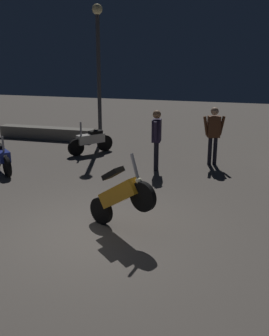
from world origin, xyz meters
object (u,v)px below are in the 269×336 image
motorcycle_white_parked_left (91,141)px  person_rider_beside (214,131)px  person_bystander_far (157,135)px  streetlamp_near (98,57)px  motorcycle_blue_parked_right (1,157)px  motorcycle_orange_foreground (121,195)px

motorcycle_white_parked_left → person_rider_beside: size_ratio=0.76×
motorcycle_white_parked_left → person_rider_beside: bearing=125.8°
motorcycle_white_parked_left → person_bystander_far: person_bystander_far is taller
person_rider_beside → streetlamp_near: streetlamp_near is taller
motorcycle_white_parked_left → person_bystander_far: (2.52, -1.29, 0.62)m
person_rider_beside → motorcycle_blue_parked_right: bearing=-85.5°
person_bystander_far → motorcycle_orange_foreground: bearing=87.9°
motorcycle_blue_parked_right → person_rider_beside: size_ratio=0.74×
motorcycle_blue_parked_right → person_bystander_far: 4.50m
person_rider_beside → person_bystander_far: person_rider_beside is taller
motorcycle_white_parked_left → streetlamp_near: 3.08m
streetlamp_near → person_bystander_far: bearing=-45.9°
motorcycle_white_parked_left → motorcycle_blue_parked_right: bearing=6.3°
motorcycle_blue_parked_right → person_bystander_far: person_bystander_far is taller
streetlamp_near → person_rider_beside: bearing=-23.1°
motorcycle_blue_parked_right → motorcycle_white_parked_left: bearing=98.1°
motorcycle_orange_foreground → person_rider_beside: 5.32m
motorcycle_orange_foreground → motorcycle_white_parked_left: motorcycle_orange_foreground is taller
motorcycle_blue_parked_right → streetlamp_near: 5.15m
motorcycle_white_parked_left → motorcycle_blue_parked_right: 3.13m
motorcycle_blue_parked_right → person_rider_beside: bearing=63.5°
person_rider_beside → person_bystander_far: (-1.53, -0.99, -0.00)m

